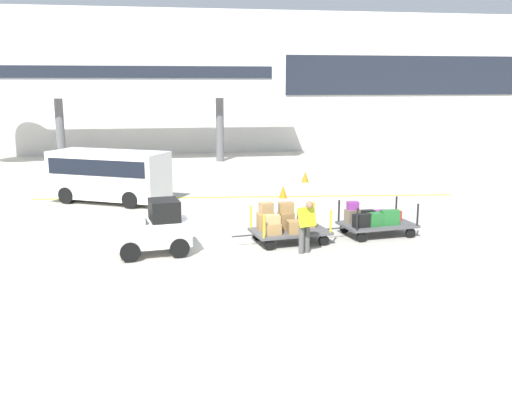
{
  "coord_description": "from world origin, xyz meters",
  "views": [
    {
      "loc": [
        -1.78,
        -16.63,
        4.79
      ],
      "look_at": [
        1.31,
        2.11,
        0.86
      ],
      "focal_mm": 40.93,
      "sensor_mm": 36.0,
      "label": 1
    }
  ],
  "objects_px": {
    "baggage_cart_middle": "(375,220)",
    "baggage_tug": "(153,229)",
    "baggage_handler": "(306,224)",
    "safety_cone_far": "(283,192)",
    "shuttle_van": "(109,172)",
    "safety_cone_near": "(305,177)",
    "baggage_cart_lead": "(285,224)"
  },
  "relations": [
    {
      "from": "safety_cone_near",
      "to": "baggage_cart_middle",
      "type": "bearing_deg",
      "value": -91.88
    },
    {
      "from": "baggage_handler",
      "to": "safety_cone_far",
      "type": "distance_m",
      "value": 8.41
    },
    {
      "from": "baggage_cart_middle",
      "to": "baggage_tug",
      "type": "bearing_deg",
      "value": -171.73
    },
    {
      "from": "shuttle_van",
      "to": "safety_cone_near",
      "type": "distance_m",
      "value": 9.88
    },
    {
      "from": "safety_cone_near",
      "to": "baggage_handler",
      "type": "bearing_deg",
      "value": -104.0
    },
    {
      "from": "baggage_tug",
      "to": "shuttle_van",
      "type": "xyz_separation_m",
      "value": [
        -1.84,
        8.03,
        0.48
      ]
    },
    {
      "from": "baggage_cart_lead",
      "to": "shuttle_van",
      "type": "bearing_deg",
      "value": 128.29
    },
    {
      "from": "baggage_cart_middle",
      "to": "safety_cone_near",
      "type": "height_order",
      "value": "baggage_cart_middle"
    },
    {
      "from": "baggage_cart_middle",
      "to": "safety_cone_far",
      "type": "xyz_separation_m",
      "value": [
        -1.59,
        6.69,
        -0.23
      ]
    },
    {
      "from": "baggage_tug",
      "to": "baggage_cart_middle",
      "type": "bearing_deg",
      "value": 8.27
    },
    {
      "from": "shuttle_van",
      "to": "safety_cone_far",
      "type": "height_order",
      "value": "shuttle_van"
    },
    {
      "from": "baggage_cart_lead",
      "to": "baggage_cart_middle",
      "type": "distance_m",
      "value": 3.03
    },
    {
      "from": "baggage_cart_middle",
      "to": "baggage_handler",
      "type": "bearing_deg",
      "value": -148.75
    },
    {
      "from": "baggage_handler",
      "to": "shuttle_van",
      "type": "height_order",
      "value": "shuttle_van"
    },
    {
      "from": "baggage_cart_lead",
      "to": "baggage_handler",
      "type": "xyz_separation_m",
      "value": [
        0.33,
        -1.27,
        0.29
      ]
    },
    {
      "from": "baggage_handler",
      "to": "safety_cone_far",
      "type": "relative_size",
      "value": 2.84
    },
    {
      "from": "baggage_cart_lead",
      "to": "safety_cone_near",
      "type": "distance_m",
      "value": 11.39
    },
    {
      "from": "baggage_handler",
      "to": "shuttle_van",
      "type": "xyz_separation_m",
      "value": [
        -6.15,
        8.65,
        0.37
      ]
    },
    {
      "from": "baggage_cart_middle",
      "to": "shuttle_van",
      "type": "height_order",
      "value": "shuttle_van"
    },
    {
      "from": "safety_cone_far",
      "to": "baggage_tug",
      "type": "bearing_deg",
      "value": -125.07
    },
    {
      "from": "baggage_cart_middle",
      "to": "baggage_handler",
      "type": "relative_size",
      "value": 1.97
    },
    {
      "from": "baggage_cart_middle",
      "to": "safety_cone_far",
      "type": "bearing_deg",
      "value": 103.36
    },
    {
      "from": "baggage_cart_lead",
      "to": "shuttle_van",
      "type": "relative_size",
      "value": 0.6
    },
    {
      "from": "baggage_cart_middle",
      "to": "safety_cone_near",
      "type": "xyz_separation_m",
      "value": [
        0.35,
        10.52,
        -0.23
      ]
    },
    {
      "from": "baggage_cart_lead",
      "to": "safety_cone_far",
      "type": "xyz_separation_m",
      "value": [
        1.42,
        7.05,
        -0.3
      ]
    },
    {
      "from": "baggage_cart_middle",
      "to": "baggage_handler",
      "type": "distance_m",
      "value": 3.16
    },
    {
      "from": "shuttle_van",
      "to": "safety_cone_near",
      "type": "bearing_deg",
      "value": 20.89
    },
    {
      "from": "baggage_cart_lead",
      "to": "baggage_cart_middle",
      "type": "height_order",
      "value": "baggage_cart_lead"
    },
    {
      "from": "baggage_tug",
      "to": "safety_cone_far",
      "type": "distance_m",
      "value": 9.43
    },
    {
      "from": "baggage_cart_middle",
      "to": "safety_cone_far",
      "type": "distance_m",
      "value": 6.88
    },
    {
      "from": "baggage_cart_middle",
      "to": "safety_cone_near",
      "type": "relative_size",
      "value": 5.59
    },
    {
      "from": "baggage_cart_middle",
      "to": "shuttle_van",
      "type": "bearing_deg",
      "value": 141.55
    }
  ]
}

